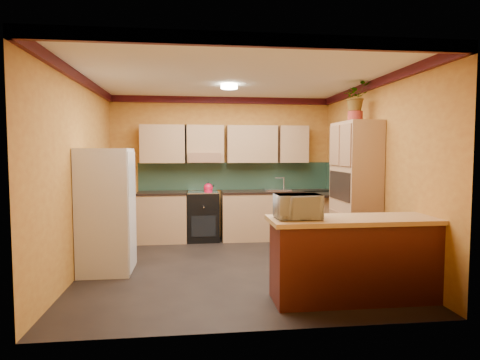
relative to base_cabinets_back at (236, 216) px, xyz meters
name	(u,v)px	position (x,y,z in m)	size (l,w,h in m)	color
room_shell	(233,122)	(-0.22, -1.52, 1.65)	(4.24, 4.24, 2.72)	black
base_cabinets_back	(236,216)	(0.00, 0.00, 0.00)	(3.65, 0.60, 0.88)	tan
countertop_back	(236,192)	(0.00, 0.00, 0.46)	(3.65, 0.62, 0.04)	black
stove	(203,216)	(-0.62, 0.00, 0.02)	(0.58, 0.58, 0.91)	black
kettle	(208,187)	(-0.52, -0.05, 0.56)	(0.17, 0.17, 0.18)	red
sink	(277,190)	(0.78, 0.00, 0.50)	(0.48, 0.40, 0.03)	silver
base_cabinets_right	(325,219)	(1.56, -0.53, 0.00)	(0.60, 0.80, 0.88)	tan
countertop_right	(326,194)	(1.56, -0.53, 0.46)	(0.62, 0.80, 0.04)	black
fridge	(106,211)	(-1.99, -1.85, 0.41)	(0.68, 0.66, 1.70)	silver
pantry	(355,192)	(1.61, -1.70, 0.61)	(0.48, 0.90, 2.10)	tan
fern_pot	(355,117)	(1.61, -1.65, 1.74)	(0.22, 0.22, 0.16)	maroon
fern	(356,97)	(1.61, -1.65, 2.03)	(0.38, 0.33, 0.42)	tan
breakfast_bar	(354,261)	(0.96, -3.25, 0.00)	(1.80, 0.55, 0.88)	#542413
bar_top	(355,220)	(0.96, -3.25, 0.47)	(1.90, 0.65, 0.05)	tan
microwave	(298,206)	(0.32, -3.25, 0.62)	(0.48, 0.33, 0.27)	silver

